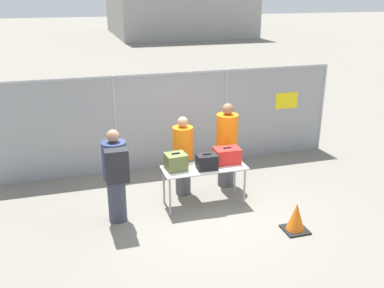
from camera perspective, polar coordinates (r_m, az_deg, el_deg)
ground_plane at (r=8.37m, az=1.32°, el=-8.52°), size 120.00×120.00×0.00m
fence_section at (r=9.91m, az=-2.47°, el=3.45°), size 7.95×0.07×2.24m
inspection_table at (r=8.22m, az=1.64°, el=-3.58°), size 1.61×0.62×0.78m
suitcase_olive at (r=8.03m, az=-2.17°, el=-2.38°), size 0.41×0.38×0.34m
suitcase_black at (r=8.06m, az=1.99°, el=-2.38°), size 0.40×0.30×0.31m
suitcase_red at (r=8.36m, az=4.68°, el=-1.54°), size 0.51×0.36×0.33m
traveler_hooded at (r=7.61m, az=-10.14°, el=-3.86°), size 0.43×0.67×1.74m
security_worker_near at (r=8.60m, az=-1.22°, el=-1.44°), size 0.41×0.41×1.65m
security_worker_far at (r=8.97m, az=4.65°, el=-0.01°), size 0.45×0.45×1.81m
utility_trailer at (r=12.74m, az=-3.12°, el=3.60°), size 4.58×2.04×0.67m
traffic_cone at (r=7.75m, az=13.70°, el=-9.59°), size 0.42×0.42×0.53m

